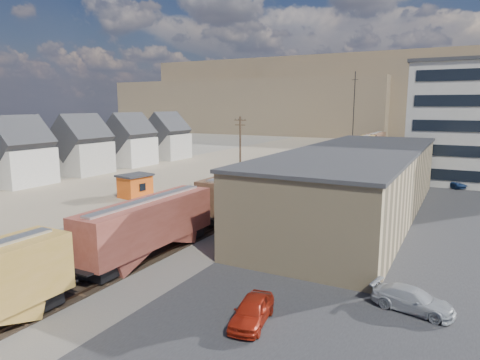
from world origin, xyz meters
The scene contains 16 objects.
ground centered at (0.00, 0.00, 0.00)m, with size 300.00×300.00×0.00m, color #6B6356.
ballast_bed centered at (0.00, 50.00, 0.03)m, with size 18.00×200.00×0.06m, color #4C4742.
dirt_yard centered at (-20.00, 40.00, 0.01)m, with size 24.00×180.00×0.03m, color #83755A.
asphalt_lot centered at (22.00, 35.00, 0.02)m, with size 26.00×120.00×0.04m, color #232326.
rail_tracks centered at (-0.55, 50.00, 0.11)m, with size 11.40×200.00×0.24m.
freight_train centered at (3.80, 41.66, 2.79)m, with size 3.00×119.74×4.46m.
warehouse centered at (14.98, 25.00, 3.65)m, with size 12.40×40.40×7.25m.
utility_pole_north centered at (-8.50, 42.00, 5.30)m, with size 2.20×0.32×10.00m.
radio_mast centered at (6.00, 60.00, 9.12)m, with size 1.20×0.16×18.00m.
townhouse_row centered at (-34.00, 25.00, 4.34)m, with size 8.15×68.16×10.47m.
hills_north centered at (0.17, 167.92, 14.10)m, with size 265.00×80.00×32.00m.
maintenance_shed centered at (-12.54, 20.39, 1.55)m, with size 3.77×4.55×3.02m.
parked_car_red centered at (15.60, -1.88, 0.73)m, with size 1.72×4.27×1.45m, color #9E1F0E.
parked_car_silver centered at (23.23, 3.85, 0.68)m, with size 1.90×4.66×1.35m, color #9C9EA3.
parked_car_blue centered at (23.66, 47.39, 0.72)m, with size 2.38×5.17×1.44m, color navy.
parked_car_far centered at (26.84, 51.37, 0.71)m, with size 1.69×4.19×1.43m, color white.
Camera 1 is at (25.31, -21.48, 11.93)m, focal length 32.00 mm.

